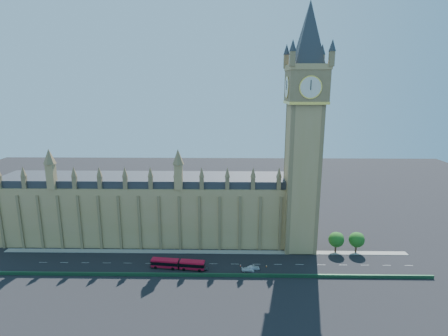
{
  "coord_description": "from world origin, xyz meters",
  "views": [
    {
      "loc": [
        9.95,
        -118.24,
        63.92
      ],
      "look_at": [
        7.75,
        10.0,
        34.3
      ],
      "focal_mm": 28.0,
      "sensor_mm": 36.0,
      "label": 1
    }
  ],
  "objects_px": {
    "red_bus": "(178,264)",
    "car_white": "(248,270)",
    "car_silver": "(253,268)",
    "car_grey": "(202,268)"
  },
  "relations": [
    {
      "from": "car_grey",
      "to": "car_silver",
      "type": "distance_m",
      "value": 18.46
    },
    {
      "from": "car_silver",
      "to": "car_white",
      "type": "distance_m",
      "value": 2.36
    },
    {
      "from": "red_bus",
      "to": "car_silver",
      "type": "height_order",
      "value": "red_bus"
    },
    {
      "from": "red_bus",
      "to": "car_silver",
      "type": "bearing_deg",
      "value": 5.85
    },
    {
      "from": "red_bus",
      "to": "car_silver",
      "type": "distance_m",
      "value": 27.28
    },
    {
      "from": "red_bus",
      "to": "car_white",
      "type": "distance_m",
      "value": 25.32
    },
    {
      "from": "car_grey",
      "to": "car_white",
      "type": "bearing_deg",
      "value": -98.19
    },
    {
      "from": "car_grey",
      "to": "car_silver",
      "type": "bearing_deg",
      "value": -94.13
    },
    {
      "from": "car_silver",
      "to": "car_white",
      "type": "relative_size",
      "value": 0.95
    },
    {
      "from": "car_grey",
      "to": "car_white",
      "type": "height_order",
      "value": "car_grey"
    }
  ]
}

